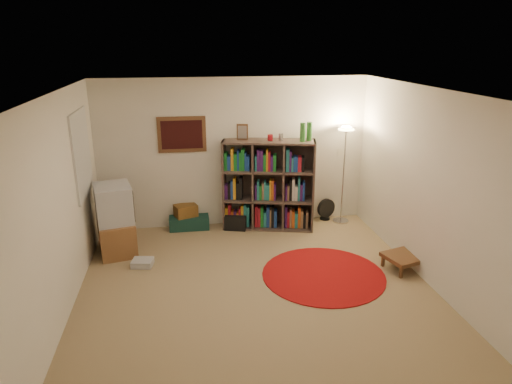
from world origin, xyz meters
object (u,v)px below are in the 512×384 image
(floor_fan, at_px, (326,209))
(suitcase, at_px, (189,221))
(floor_lamp, at_px, (345,143))
(side_table, at_px, (403,258))
(tv_stand, at_px, (116,220))
(bookshelf, at_px, (267,186))

(floor_fan, xyz_separation_m, suitcase, (-2.42, 0.05, -0.09))
(floor_lamp, bearing_deg, side_table, -82.32)
(tv_stand, distance_m, suitcase, 1.40)
(bookshelf, height_order, floor_fan, bookshelf)
(bookshelf, xyz_separation_m, floor_lamp, (1.33, 0.02, 0.68))
(bookshelf, relative_size, floor_lamp, 1.06)
(bookshelf, xyz_separation_m, floor_fan, (1.10, 0.15, -0.54))
(suitcase, height_order, side_table, suitcase)
(floor_lamp, distance_m, side_table, 2.23)
(floor_fan, bearing_deg, tv_stand, 172.03)
(bookshelf, bearing_deg, floor_fan, 21.29)
(floor_lamp, relative_size, tv_stand, 1.62)
(side_table, bearing_deg, floor_lamp, 97.68)
(suitcase, relative_size, side_table, 1.17)
(floor_lamp, distance_m, suitcase, 2.96)
(suitcase, bearing_deg, tv_stand, -143.30)
(bookshelf, distance_m, floor_lamp, 1.50)
(floor_lamp, relative_size, side_table, 3.00)
(floor_lamp, bearing_deg, floor_fan, 150.33)
(suitcase, bearing_deg, floor_lamp, -3.48)
(tv_stand, bearing_deg, side_table, -29.84)
(floor_lamp, distance_m, tv_stand, 3.89)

